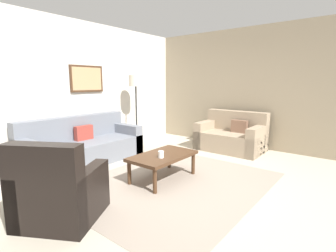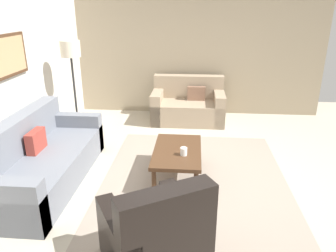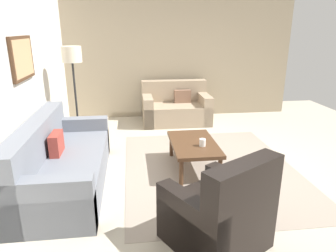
{
  "view_description": "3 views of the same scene",
  "coord_description": "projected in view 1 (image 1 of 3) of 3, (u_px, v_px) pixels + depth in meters",
  "views": [
    {
      "loc": [
        -2.94,
        -2.24,
        1.54
      ],
      "look_at": [
        0.1,
        0.18,
        0.87
      ],
      "focal_mm": 27.04,
      "sensor_mm": 36.0,
      "label": 1
    },
    {
      "loc": [
        -3.91,
        0.04,
        2.26
      ],
      "look_at": [
        -0.05,
        0.36,
        0.79
      ],
      "focal_mm": 34.5,
      "sensor_mm": 36.0,
      "label": 2
    },
    {
      "loc": [
        -4.0,
        1.13,
        1.99
      ],
      "look_at": [
        0.19,
        0.6,
        0.63
      ],
      "focal_mm": 32.57,
      "sensor_mm": 36.0,
      "label": 3
    }
  ],
  "objects": [
    {
      "name": "couch_loveseat",
      "position": [
        232.0,
        137.0,
        5.84
      ],
      "size": [
        0.9,
        1.44,
        0.88
      ],
      "color": "gray",
      "rests_on": "ground_plane"
    },
    {
      "name": "stone_feature_panel",
      "position": [
        250.0,
        88.0,
        5.98
      ],
      "size": [
        0.12,
        5.2,
        2.8
      ],
      "primitive_type": "cube",
      "color": "gray",
      "rests_on": "ground_plane"
    },
    {
      "name": "coffee_table",
      "position": [
        163.0,
        157.0,
        4.04
      ],
      "size": [
        1.1,
        0.64,
        0.41
      ],
      "color": "#472D1C",
      "rests_on": "ground_plane"
    },
    {
      "name": "cup",
      "position": [
        161.0,
        154.0,
        3.84
      ],
      "size": [
        0.09,
        0.09,
        0.1
      ],
      "primitive_type": "cylinder",
      "color": "white",
      "rests_on": "coffee_table"
    },
    {
      "name": "framed_artwork",
      "position": [
        87.0,
        79.0,
        5.37
      ],
      "size": [
        0.78,
        0.04,
        0.55
      ],
      "color": "#472D1C"
    },
    {
      "name": "armchair_leather",
      "position": [
        58.0,
        196.0,
        2.79
      ],
      "size": [
        1.09,
        1.09,
        0.95
      ],
      "color": "black",
      "rests_on": "ground_plane"
    },
    {
      "name": "ground_plane",
      "position": [
        173.0,
        183.0,
        3.91
      ],
      "size": [
        8.0,
        8.0,
        0.0
      ],
      "primitive_type": "plane",
      "color": "#B2A893"
    },
    {
      "name": "rear_partition",
      "position": [
        74.0,
        89.0,
        5.27
      ],
      "size": [
        6.0,
        0.12,
        2.8
      ],
      "primitive_type": "cube",
      "color": "silver",
      "rests_on": "ground_plane"
    },
    {
      "name": "lamp_standing",
      "position": [
        136.0,
        88.0,
        5.9
      ],
      "size": [
        0.32,
        0.32,
        1.71
      ],
      "color": "black",
      "rests_on": "ground_plane"
    },
    {
      "name": "area_rug",
      "position": [
        173.0,
        183.0,
        3.91
      ],
      "size": [
        3.04,
        2.48,
        0.01
      ],
      "primitive_type": "cube",
      "color": "gray",
      "rests_on": "ground_plane"
    },
    {
      "name": "couch_main",
      "position": [
        82.0,
        147.0,
        4.96
      ],
      "size": [
        2.27,
        0.93,
        0.88
      ],
      "color": "slate",
      "rests_on": "ground_plane"
    }
  ]
}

